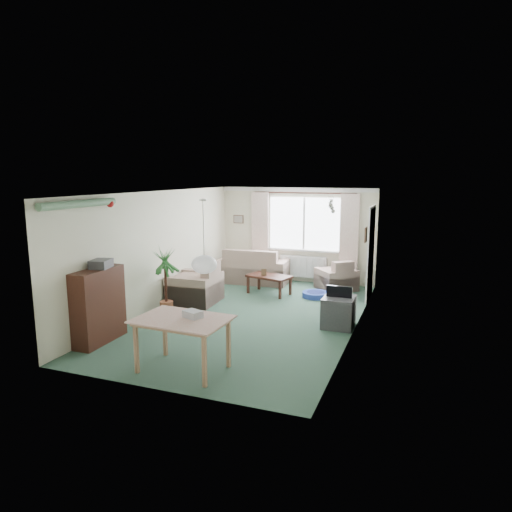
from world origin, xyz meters
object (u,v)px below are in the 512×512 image
(houseplant, at_px, (166,281))
(pet_bed, at_px, (315,295))
(armchair_left, at_px, (195,282))
(coffee_table, at_px, (269,285))
(sofa, at_px, (254,265))
(bookshelf, at_px, (99,306))
(armchair_corner, at_px, (336,274))
(dining_table, at_px, (183,345))
(tv_cube, at_px, (339,312))

(houseplant, bearing_deg, pet_bed, 41.73)
(armchair_left, height_order, coffee_table, armchair_left)
(sofa, bearing_deg, bookshelf, 75.85)
(armchair_corner, relative_size, bookshelf, 0.67)
(houseplant, xyz_separation_m, dining_table, (1.65, -2.23, -0.29))
(tv_cube, height_order, pet_bed, tv_cube)
(bookshelf, height_order, pet_bed, bookshelf)
(tv_cube, bearing_deg, coffee_table, 137.71)
(sofa, relative_size, coffee_table, 1.79)
(tv_cube, bearing_deg, dining_table, -123.43)
(armchair_corner, xyz_separation_m, bookshelf, (-2.98, -4.83, 0.25))
(bookshelf, bearing_deg, sofa, 78.52)
(armchair_corner, xyz_separation_m, pet_bed, (-0.30, -0.87, -0.31))
(bookshelf, height_order, houseplant, houseplant)
(pet_bed, bearing_deg, houseplant, -138.27)
(houseplant, relative_size, tv_cube, 2.17)
(coffee_table, bearing_deg, armchair_corner, 35.60)
(armchair_corner, height_order, coffee_table, armchair_corner)
(tv_cube, bearing_deg, houseplant, -173.70)
(pet_bed, bearing_deg, tv_cube, -64.91)
(coffee_table, xyz_separation_m, bookshelf, (-1.62, -3.86, 0.39))
(tv_cube, bearing_deg, armchair_corner, 101.18)
(tv_cube, distance_m, pet_bed, 2.03)
(armchair_corner, xyz_separation_m, houseplant, (-2.79, -3.10, 0.29))
(armchair_corner, height_order, houseplant, houseplant)
(armchair_corner, relative_size, coffee_table, 0.84)
(bookshelf, bearing_deg, pet_bed, 54.49)
(pet_bed, bearing_deg, armchair_left, -150.84)
(tv_cube, bearing_deg, sofa, 134.03)
(armchair_left, relative_size, dining_table, 0.86)
(sofa, relative_size, armchair_corner, 2.15)
(houseplant, bearing_deg, armchair_left, 80.70)
(bookshelf, distance_m, tv_cube, 4.15)
(armchair_corner, relative_size, pet_bed, 1.39)
(bookshelf, xyz_separation_m, dining_table, (1.84, -0.49, -0.24))
(sofa, xyz_separation_m, tv_cube, (2.68, -2.72, -0.16))
(houseplant, relative_size, dining_table, 1.12)
(pet_bed, bearing_deg, bookshelf, -124.11)
(coffee_table, xyz_separation_m, tv_cube, (1.92, -1.72, 0.06))
(armchair_left, bearing_deg, pet_bed, 116.66)
(coffee_table, relative_size, houseplant, 0.74)
(armchair_corner, height_order, pet_bed, armchair_corner)
(houseplant, distance_m, tv_cube, 3.40)
(coffee_table, xyz_separation_m, pet_bed, (1.07, 0.11, -0.16))
(coffee_table, relative_size, dining_table, 0.83)
(houseplant, xyz_separation_m, pet_bed, (2.49, 2.22, -0.60))
(armchair_corner, height_order, bookshelf, bookshelf)
(houseplant, distance_m, pet_bed, 3.40)
(bookshelf, bearing_deg, armchair_left, 81.31)
(coffee_table, distance_m, pet_bed, 1.08)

